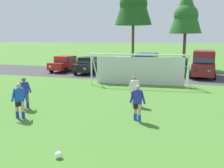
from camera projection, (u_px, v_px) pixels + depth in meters
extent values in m
plane|color=#477A2D|center=(149.00, 91.00, 17.51)|extent=(400.00, 400.00, 0.00)
cube|color=#3D3D3F|center=(162.00, 76.00, 25.03)|extent=(52.00, 8.40, 0.01)
sphere|color=white|center=(59.00, 155.00, 7.71)|extent=(0.22, 0.22, 0.22)
sphere|color=black|center=(59.00, 155.00, 7.71)|extent=(0.08, 0.08, 0.08)
sphere|color=red|center=(60.00, 155.00, 7.69)|extent=(0.07, 0.07, 0.07)
cylinder|color=white|center=(188.00, 72.00, 18.22)|extent=(0.12, 0.12, 2.44)
cylinder|color=white|center=(91.00, 70.00, 19.75)|extent=(0.12, 0.12, 2.44)
cylinder|color=white|center=(138.00, 55.00, 18.76)|extent=(7.30, 0.79, 0.12)
cylinder|color=white|center=(187.00, 69.00, 19.06)|extent=(0.26, 1.94, 2.46)
cylinder|color=white|center=(95.00, 67.00, 20.59)|extent=(0.26, 1.94, 2.46)
cube|color=silver|center=(139.00, 71.00, 19.96)|extent=(6.93, 0.68, 2.20)
cylinder|color=#936B4C|center=(136.00, 99.00, 13.65)|extent=(0.14, 0.14, 0.80)
cylinder|color=#936B4C|center=(132.00, 98.00, 13.78)|extent=(0.14, 0.14, 0.80)
cylinder|color=white|center=(136.00, 103.00, 13.69)|extent=(0.15, 0.15, 0.32)
cylinder|color=white|center=(132.00, 103.00, 13.82)|extent=(0.15, 0.15, 0.32)
cube|color=black|center=(134.00, 93.00, 13.65)|extent=(0.38, 0.30, 0.28)
cube|color=silver|center=(134.00, 86.00, 13.59)|extent=(0.43, 0.33, 0.60)
sphere|color=#936B4C|center=(135.00, 78.00, 13.51)|extent=(0.22, 0.22, 0.22)
cylinder|color=silver|center=(139.00, 87.00, 13.54)|extent=(0.24, 0.15, 0.55)
cylinder|color=silver|center=(130.00, 86.00, 13.64)|extent=(0.24, 0.15, 0.55)
cylinder|color=tan|center=(139.00, 113.00, 11.06)|extent=(0.14, 0.14, 0.80)
cylinder|color=tan|center=(135.00, 112.00, 11.28)|extent=(0.14, 0.14, 0.80)
cylinder|color=blue|center=(139.00, 118.00, 11.11)|extent=(0.15, 0.15, 0.32)
cylinder|color=blue|center=(135.00, 117.00, 11.32)|extent=(0.15, 0.15, 0.32)
cube|color=black|center=(137.00, 105.00, 11.11)|extent=(0.36, 0.25, 0.28)
cube|color=#232D99|center=(138.00, 97.00, 11.05)|extent=(0.40, 0.28, 0.60)
sphere|color=tan|center=(138.00, 87.00, 10.97)|extent=(0.22, 0.22, 0.22)
cylinder|color=#232D99|center=(143.00, 98.00, 10.96)|extent=(0.24, 0.11, 0.55)
cylinder|color=#232D99|center=(132.00, 97.00, 11.14)|extent=(0.24, 0.11, 0.55)
cylinder|color=brown|center=(27.00, 101.00, 13.21)|extent=(0.14, 0.14, 0.80)
cylinder|color=brown|center=(23.00, 101.00, 13.22)|extent=(0.14, 0.14, 0.80)
cylinder|color=#232D99|center=(28.00, 105.00, 13.25)|extent=(0.15, 0.15, 0.32)
cylinder|color=#232D99|center=(23.00, 105.00, 13.26)|extent=(0.15, 0.15, 0.32)
cube|color=black|center=(25.00, 95.00, 13.16)|extent=(0.37, 0.40, 0.28)
cube|color=#232D99|center=(24.00, 88.00, 13.09)|extent=(0.41, 0.45, 0.60)
sphere|color=brown|center=(24.00, 80.00, 13.01)|extent=(0.22, 0.22, 0.22)
cylinder|color=#232D99|center=(29.00, 88.00, 13.22)|extent=(0.20, 0.24, 0.55)
cylinder|color=#232D99|center=(19.00, 89.00, 12.97)|extent=(0.20, 0.24, 0.55)
cylinder|color=tan|center=(23.00, 110.00, 11.58)|extent=(0.14, 0.14, 0.80)
cylinder|color=tan|center=(17.00, 110.00, 11.60)|extent=(0.14, 0.14, 0.80)
cylinder|color=#1E38B7|center=(23.00, 115.00, 11.63)|extent=(0.15, 0.15, 0.32)
cylinder|color=#1E38B7|center=(17.00, 115.00, 11.64)|extent=(0.15, 0.15, 0.32)
cube|color=black|center=(19.00, 103.00, 11.54)|extent=(0.37, 0.40, 0.28)
cube|color=blue|center=(19.00, 95.00, 11.47)|extent=(0.41, 0.45, 0.60)
sphere|color=tan|center=(18.00, 86.00, 11.39)|extent=(0.22, 0.22, 0.22)
cylinder|color=blue|center=(25.00, 95.00, 11.60)|extent=(0.20, 0.24, 0.55)
cylinder|color=blue|center=(13.00, 96.00, 11.34)|extent=(0.20, 0.24, 0.55)
cube|color=red|center=(65.00, 65.00, 28.10)|extent=(2.13, 4.33, 0.76)
cube|color=red|center=(65.00, 59.00, 28.11)|extent=(1.82, 2.23, 0.64)
cube|color=#28384C|center=(61.00, 60.00, 27.23)|extent=(1.55, 0.44, 0.55)
cube|color=#28384C|center=(72.00, 59.00, 27.80)|extent=(0.18, 1.78, 0.45)
cube|color=white|center=(58.00, 67.00, 26.02)|extent=(0.29, 0.10, 0.20)
cube|color=white|center=(50.00, 66.00, 26.39)|extent=(0.29, 0.10, 0.20)
cube|color=#B21414|center=(78.00, 63.00, 29.78)|extent=(0.29, 0.10, 0.20)
cube|color=#B21414|center=(71.00, 63.00, 30.15)|extent=(0.29, 0.10, 0.20)
cylinder|color=black|center=(66.00, 70.00, 26.64)|extent=(0.29, 0.66, 0.64)
cylinder|color=black|center=(51.00, 69.00, 27.31)|extent=(0.29, 0.66, 0.64)
cylinder|color=black|center=(78.00, 68.00, 29.02)|extent=(0.29, 0.66, 0.64)
cylinder|color=black|center=(64.00, 67.00, 29.68)|extent=(0.29, 0.66, 0.64)
cube|color=black|center=(88.00, 67.00, 26.47)|extent=(1.82, 4.21, 0.76)
cube|color=black|center=(89.00, 60.00, 26.49)|extent=(1.66, 2.11, 0.64)
cube|color=#28384C|center=(85.00, 61.00, 25.58)|extent=(1.53, 0.32, 0.55)
cube|color=#28384C|center=(96.00, 60.00, 26.24)|extent=(0.05, 1.79, 0.45)
cube|color=white|center=(85.00, 69.00, 24.38)|extent=(0.28, 0.08, 0.20)
cube|color=white|center=(76.00, 68.00, 24.67)|extent=(0.28, 0.08, 0.20)
cube|color=#B21414|center=(100.00, 65.00, 28.25)|extent=(0.28, 0.08, 0.20)
cube|color=#B21414|center=(91.00, 64.00, 28.54)|extent=(0.28, 0.08, 0.20)
cylinder|color=black|center=(92.00, 72.00, 25.05)|extent=(0.24, 0.64, 0.64)
cylinder|color=black|center=(75.00, 72.00, 25.58)|extent=(0.24, 0.64, 0.64)
cylinder|color=black|center=(101.00, 69.00, 27.50)|extent=(0.24, 0.64, 0.64)
cylinder|color=black|center=(86.00, 69.00, 28.03)|extent=(0.24, 0.64, 0.64)
cube|color=#B2B2BC|center=(121.00, 67.00, 26.26)|extent=(1.95, 4.26, 0.76)
cube|color=#B2B2BC|center=(121.00, 60.00, 26.28)|extent=(1.73, 2.16, 0.64)
cube|color=#28384C|center=(119.00, 61.00, 25.36)|extent=(1.54, 0.37, 0.55)
cube|color=#28384C|center=(129.00, 60.00, 26.06)|extent=(0.10, 1.79, 0.45)
cube|color=white|center=(121.00, 69.00, 24.17)|extent=(0.28, 0.09, 0.20)
cube|color=white|center=(111.00, 69.00, 24.43)|extent=(0.28, 0.09, 0.20)
cube|color=#B21414|center=(129.00, 65.00, 28.08)|extent=(0.28, 0.09, 0.20)
cube|color=#B21414|center=(121.00, 64.00, 28.34)|extent=(0.28, 0.09, 0.20)
cylinder|color=black|center=(126.00, 73.00, 24.86)|extent=(0.26, 0.65, 0.64)
cylinder|color=black|center=(109.00, 72.00, 25.33)|extent=(0.26, 0.65, 0.64)
cylinder|color=black|center=(132.00, 69.00, 27.33)|extent=(0.26, 0.65, 0.64)
cylinder|color=black|center=(116.00, 69.00, 27.80)|extent=(0.26, 0.65, 0.64)
cube|color=navy|center=(146.00, 67.00, 25.57)|extent=(2.16, 4.70, 1.00)
cube|color=navy|center=(147.00, 57.00, 25.59)|extent=(1.91, 3.09, 0.84)
cube|color=#28384C|center=(144.00, 59.00, 24.28)|extent=(1.63, 0.47, 0.71)
cube|color=#28384C|center=(156.00, 58.00, 25.28)|extent=(0.18, 2.55, 0.59)
cube|color=white|center=(146.00, 69.00, 23.30)|extent=(0.28, 0.10, 0.20)
cube|color=white|center=(135.00, 68.00, 23.66)|extent=(0.28, 0.10, 0.20)
cube|color=#B21414|center=(156.00, 64.00, 27.46)|extent=(0.28, 0.10, 0.20)
cube|color=#B21414|center=(146.00, 64.00, 27.82)|extent=(0.28, 0.10, 0.20)
cylinder|color=black|center=(152.00, 74.00, 24.01)|extent=(0.28, 0.65, 0.64)
cylinder|color=black|center=(133.00, 73.00, 24.68)|extent=(0.28, 0.65, 0.64)
cylinder|color=black|center=(158.00, 70.00, 26.64)|extent=(0.28, 0.65, 0.64)
cylinder|color=black|center=(141.00, 69.00, 27.30)|extent=(0.28, 0.65, 0.64)
cube|color=#194C2D|center=(179.00, 68.00, 25.38)|extent=(2.03, 4.29, 0.76)
cube|color=#194C2D|center=(180.00, 61.00, 25.40)|extent=(1.77, 2.19, 0.64)
cube|color=#28384C|center=(180.00, 62.00, 24.48)|extent=(1.54, 0.40, 0.55)
cube|color=#28384C|center=(188.00, 61.00, 25.20)|extent=(0.14, 1.78, 0.45)
cube|color=white|center=(185.00, 70.00, 23.29)|extent=(0.28, 0.10, 0.20)
cube|color=white|center=(174.00, 70.00, 23.53)|extent=(0.28, 0.10, 0.20)
cube|color=#B21414|center=(184.00, 66.00, 27.22)|extent=(0.28, 0.10, 0.20)
cube|color=#B21414|center=(175.00, 65.00, 27.46)|extent=(0.28, 0.10, 0.20)
cylinder|color=black|center=(189.00, 74.00, 23.99)|extent=(0.27, 0.65, 0.64)
cylinder|color=black|center=(170.00, 73.00, 24.43)|extent=(0.27, 0.65, 0.64)
cylinder|color=black|center=(188.00, 70.00, 26.47)|extent=(0.27, 0.65, 0.64)
cylinder|color=black|center=(170.00, 70.00, 26.91)|extent=(0.27, 0.65, 0.64)
cube|color=maroon|center=(203.00, 68.00, 23.80)|extent=(2.25, 4.91, 1.10)
cube|color=maroon|center=(204.00, 56.00, 23.79)|extent=(2.05, 4.20, 1.10)
cube|color=#28384C|center=(204.00, 58.00, 21.98)|extent=(1.69, 0.56, 0.91)
cube|color=#28384C|center=(215.00, 57.00, 23.46)|extent=(0.26, 3.48, 0.77)
cube|color=white|center=(210.00, 71.00, 21.43)|extent=(0.28, 0.10, 0.20)
cube|color=white|center=(196.00, 70.00, 21.81)|extent=(0.28, 0.10, 0.20)
cube|color=#B21414|center=(210.00, 65.00, 25.77)|extent=(0.28, 0.10, 0.20)
cube|color=#B21414|center=(199.00, 65.00, 26.15)|extent=(0.28, 0.10, 0.20)
cylinder|color=black|center=(214.00, 77.00, 22.18)|extent=(0.28, 0.65, 0.64)
cylinder|color=black|center=(191.00, 75.00, 22.88)|extent=(0.28, 0.65, 0.64)
cylinder|color=black|center=(214.00, 72.00, 24.92)|extent=(0.28, 0.65, 0.64)
cylinder|color=black|center=(193.00, 72.00, 25.61)|extent=(0.28, 0.65, 0.64)
cylinder|color=brown|center=(133.00, 45.00, 34.06)|extent=(0.36, 0.36, 5.44)
sphere|color=#1E511E|center=(133.00, 4.00, 33.10)|extent=(3.67, 3.67, 3.67)
cylinder|color=brown|center=(184.00, 51.00, 30.85)|extent=(0.36, 0.36, 4.25)
cone|color=#236023|center=(186.00, 8.00, 29.95)|extent=(3.82, 3.82, 5.95)
sphere|color=#236023|center=(186.00, 16.00, 30.10)|extent=(2.87, 2.87, 2.87)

